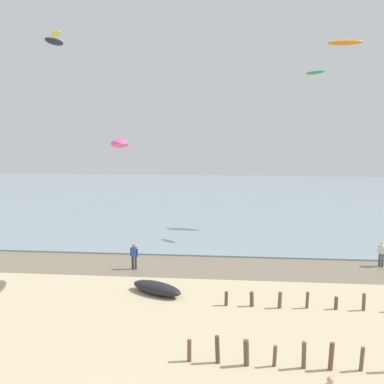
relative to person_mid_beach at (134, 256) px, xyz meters
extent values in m
cube|color=#7A6D59|center=(4.39, 0.98, -0.91)|extent=(120.00, 5.25, 0.01)
cube|color=#7F939E|center=(4.39, 38.60, -0.87)|extent=(160.00, 70.00, 0.10)
cylinder|color=brown|center=(4.95, -11.89, -0.48)|extent=(0.17, 0.17, 0.87)
cylinder|color=brown|center=(6.04, -11.90, -0.38)|extent=(0.22, 0.19, 1.08)
cylinder|color=brown|center=(7.14, -12.01, -0.40)|extent=(0.25, 0.26, 1.04)
cylinder|color=brown|center=(8.22, -11.96, -0.51)|extent=(0.17, 0.18, 0.84)
cylinder|color=brown|center=(9.29, -12.00, -0.40)|extent=(0.18, 0.22, 1.05)
cylinder|color=brown|center=(10.29, -12.01, -0.38)|extent=(0.23, 0.19, 1.08)
cylinder|color=brown|center=(11.41, -11.96, -0.46)|extent=(0.19, 0.18, 0.93)
cylinder|color=brown|center=(6.22, -5.88, -0.55)|extent=(0.19, 0.19, 0.74)
cylinder|color=brown|center=(7.53, -5.85, -0.54)|extent=(0.23, 0.21, 0.77)
cylinder|color=brown|center=(8.94, -5.96, -0.50)|extent=(0.21, 0.21, 0.84)
cylinder|color=brown|center=(10.33, -5.83, -0.49)|extent=(0.18, 0.19, 0.86)
cylinder|color=brown|center=(11.75, -5.83, -0.59)|extent=(0.18, 0.18, 0.65)
cylinder|color=brown|center=(13.10, -5.85, -0.48)|extent=(0.18, 0.18, 0.88)
sphere|color=tan|center=(9.51, -15.65, 0.68)|extent=(0.22, 0.22, 0.22)
cylinder|color=#383842|center=(-0.11, 0.02, -0.48)|extent=(0.16, 0.16, 0.88)
cylinder|color=#383842|center=(0.11, -0.02, -0.48)|extent=(0.16, 0.16, 0.88)
cube|color=#2D4CA5|center=(0.00, 0.00, 0.26)|extent=(0.40, 0.29, 0.60)
sphere|color=#9E7051|center=(0.00, 0.00, 0.68)|extent=(0.22, 0.22, 0.22)
cylinder|color=#2D4CA5|center=(-0.24, 0.05, 0.21)|extent=(0.09, 0.09, 0.52)
cylinder|color=#2D4CA5|center=(0.24, -0.05, 0.21)|extent=(0.09, 0.09, 0.52)
cylinder|color=#4C4C56|center=(16.46, 2.22, -0.48)|extent=(0.16, 0.16, 0.88)
cylinder|color=#4C4C56|center=(16.32, 2.39, -0.48)|extent=(0.16, 0.16, 0.88)
cube|color=white|center=(16.39, 2.31, 0.26)|extent=(0.40, 0.42, 0.60)
sphere|color=beige|center=(16.39, 2.31, 0.68)|extent=(0.22, 0.22, 0.22)
cylinder|color=white|center=(16.23, 2.49, 0.21)|extent=(0.09, 0.09, 0.52)
ellipsoid|color=black|center=(2.33, -4.52, -0.59)|extent=(3.43, 2.68, 0.66)
ellipsoid|color=black|center=(-12.49, 18.34, 17.64)|extent=(1.60, 3.36, 0.79)
ellipsoid|color=#E54C99|center=(0.02, -3.05, 7.38)|extent=(1.86, 3.47, 0.56)
ellipsoid|color=orange|center=(16.56, 16.23, 16.52)|extent=(3.29, 1.48, 0.71)
ellipsoid|color=yellow|center=(-9.05, 10.45, 16.63)|extent=(1.90, 2.20, 0.42)
ellipsoid|color=green|center=(12.98, 10.62, 13.05)|extent=(1.76, 1.77, 0.40)
camera|label=1|loc=(6.76, -28.38, 7.71)|focal=42.20mm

